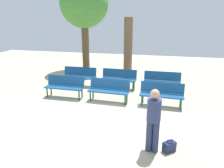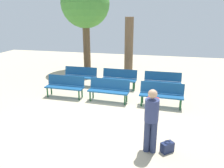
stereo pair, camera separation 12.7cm
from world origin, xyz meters
name	(u,v)px [view 1 (the left image)]	position (x,y,z in m)	size (l,w,h in m)	color
ground_plane	(98,118)	(0.00, 0.00, 0.00)	(24.00, 24.00, 0.00)	#BCAD8E
bench_r0_c0	(65,85)	(-1.88, 1.63, 0.50)	(1.61, 0.51, 0.87)	navy
bench_r0_c1	(109,89)	(-0.01, 1.57, 0.50)	(1.62, 0.56, 0.87)	navy
bench_r0_c2	(162,93)	(2.01, 1.56, 0.50)	(1.61, 0.53, 0.87)	navy
bench_r1_c0	(80,75)	(-1.85, 3.23, 0.50)	(1.60, 0.49, 0.87)	navy
bench_r1_c1	(119,78)	(0.07, 3.23, 0.50)	(1.61, 0.53, 0.87)	navy
bench_r1_c2	(162,81)	(2.01, 3.18, 0.50)	(1.60, 0.49, 0.87)	navy
tree_0	(128,49)	(0.22, 4.89, 1.58)	(0.44, 0.44, 3.16)	brown
tree_1	(84,4)	(-2.55, 6.25, 3.80)	(2.76, 2.76, 5.24)	brown
visitor_with_backpack	(154,117)	(1.81, -1.41, 0.94)	(0.35, 0.53, 1.65)	navy
handbag	(169,146)	(2.24, -1.37, 0.13)	(0.36, 0.35, 0.29)	#192347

